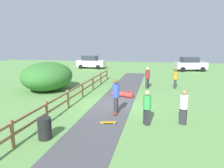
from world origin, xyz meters
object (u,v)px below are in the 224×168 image
at_px(trash_bin, 45,128).
at_px(bystander_orange, 175,78).
at_px(bush_large, 47,76).
at_px(parked_car_white, 91,62).
at_px(skater_fallen, 123,94).
at_px(skater_riding, 116,94).
at_px(parked_car_silver, 190,64).
at_px(bystander_white, 184,106).
at_px(skateboard_loose, 108,122).
at_px(bystander_green, 147,106).
at_px(bystander_maroon, 147,77).

relative_size(trash_bin, bystander_orange, 0.53).
distance_m(bush_large, parked_car_white, 15.05).
relative_size(bush_large, bystander_orange, 2.79).
distance_m(trash_bin, skater_fallen, 7.75).
relative_size(bush_large, skater_riding, 2.44).
height_order(bush_large, parked_car_silver, bush_large).
bearing_deg(bystander_white, parked_car_white, 118.40).
xyz_separation_m(skateboard_loose, bystander_white, (3.56, 0.71, 0.85)).
bearing_deg(bystander_white, skateboard_loose, -168.65).
xyz_separation_m(skateboard_loose, bystander_green, (1.85, 0.31, 0.85)).
height_order(bystander_orange, parked_car_silver, parked_car_silver).
distance_m(skateboard_loose, bystander_orange, 9.94).
distance_m(bystander_maroon, parked_car_silver, 13.68).
bearing_deg(parked_car_white, bystander_white, -61.60).
distance_m(bystander_maroon, bystander_orange, 2.40).
distance_m(bystander_green, parked_car_silver, 21.52).
distance_m(bystander_maroon, bystander_white, 8.18).
xyz_separation_m(skater_riding, bystander_maroon, (1.39, 7.09, -0.10)).
xyz_separation_m(bystander_green, parked_car_white, (-9.40, 20.96, 0.02)).
bearing_deg(bystander_orange, skater_fallen, -136.35).
distance_m(skater_fallen, bystander_maroon, 3.72).
height_order(trash_bin, bystander_orange, bystander_orange).
bearing_deg(skater_riding, parked_car_white, 111.20).
relative_size(skater_riding, bystander_maroon, 1.06).
bearing_deg(skater_fallen, bystander_white, -51.78).
xyz_separation_m(trash_bin, skater_riding, (2.27, 3.64, 0.67)).
relative_size(skater_riding, parked_car_silver, 0.43).
height_order(bush_large, bystander_white, bush_large).
height_order(bystander_maroon, parked_car_white, parked_car_white).
xyz_separation_m(skater_fallen, bystander_orange, (3.94, 3.76, 0.73)).
bearing_deg(skater_riding, bystander_green, -35.31).
height_order(skater_fallen, bystander_maroon, bystander_maroon).
xyz_separation_m(bystander_orange, parked_car_white, (-11.39, 12.14, 0.02)).
height_order(skateboard_loose, parked_car_white, parked_car_white).
bearing_deg(skater_riding, bystander_orange, 63.73).
height_order(bystander_white, bystander_orange, bystander_white).
distance_m(trash_bin, bystander_green, 4.71).
xyz_separation_m(skater_fallen, bystander_green, (1.95, -5.06, 0.74)).
distance_m(skater_riding, bystander_orange, 8.46).
height_order(skater_fallen, skateboard_loose, skater_fallen).
height_order(bystander_white, parked_car_silver, parked_car_silver).
height_order(skater_fallen, parked_car_silver, parked_car_silver).
relative_size(bystander_orange, parked_car_silver, 0.38).
relative_size(bystander_orange, parked_car_white, 0.40).
relative_size(trash_bin, skater_fallen, 0.54).
relative_size(skateboard_loose, bystander_maroon, 0.45).
bearing_deg(bystander_orange, parked_car_white, 133.18).
xyz_separation_m(skater_riding, bystander_white, (3.46, -0.83, -0.18)).
bearing_deg(bush_large, bystander_orange, 15.46).
distance_m(bush_large, skateboard_loose, 9.12).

